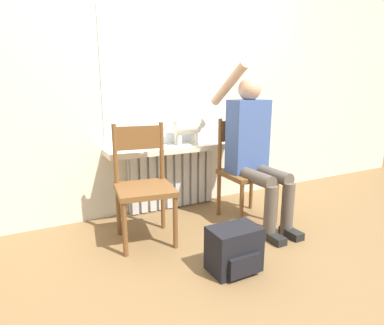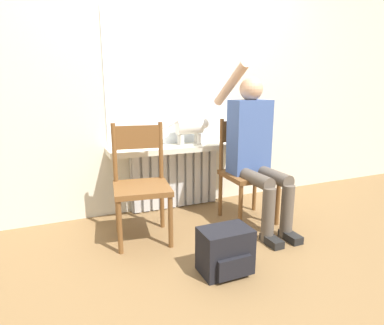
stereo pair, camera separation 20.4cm
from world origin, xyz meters
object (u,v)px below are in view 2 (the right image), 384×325
object	(u,v)px
chair_right	(247,170)
person	(255,146)
cat	(191,127)
backpack	(225,251)
chair_left	(141,182)

from	to	relation	value
chair_right	person	xyz separation A→B (m)	(-0.00, -0.11, 0.23)
cat	person	bearing A→B (deg)	-58.00
backpack	person	bearing A→B (deg)	44.87
cat	backpack	xyz separation A→B (m)	(-0.25, -1.15, -0.66)
chair_left	cat	size ratio (longest dim) A/B	1.93
chair_left	chair_right	bearing A→B (deg)	8.29
chair_left	person	world-z (taller)	person
chair_left	person	xyz separation A→B (m)	(0.96, -0.11, 0.23)
cat	backpack	size ratio (longest dim) A/B	1.42
person	cat	size ratio (longest dim) A/B	2.98
chair_left	cat	bearing A→B (deg)	44.39
person	backpack	distance (m)	1.01
person	backpack	world-z (taller)	person
chair_right	person	size ratio (longest dim) A/B	0.65
chair_right	chair_left	bearing A→B (deg)	-178.23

